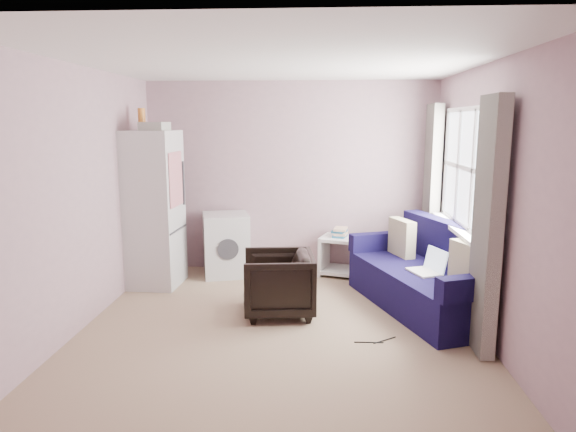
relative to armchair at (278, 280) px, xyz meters
name	(u,v)px	position (x,y,z in m)	size (l,w,h in m)	color
room	(281,201)	(0.06, -0.39, 0.89)	(3.84, 4.24, 2.54)	#977C63
armchair	(278,280)	(0.00, 0.00, 0.00)	(0.70, 0.66, 0.72)	black
fridge	(151,208)	(-1.60, 0.91, 0.59)	(0.69, 0.68, 2.13)	#B7B7B7
washing_machine	(226,243)	(-0.78, 1.37, 0.06)	(0.69, 0.69, 0.81)	#B7B7B7
side_table	(340,253)	(0.69, 1.45, -0.07)	(0.58, 0.58, 0.63)	silver
sofa	(430,278)	(1.61, 0.28, -0.03)	(1.55, 2.20, 0.90)	#110C39
window_dressing	(454,206)	(1.82, 0.31, 0.75)	(0.17, 2.62, 2.18)	white
floor_cables	(377,341)	(0.95, -0.65, -0.36)	(0.39, 0.16, 0.01)	black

